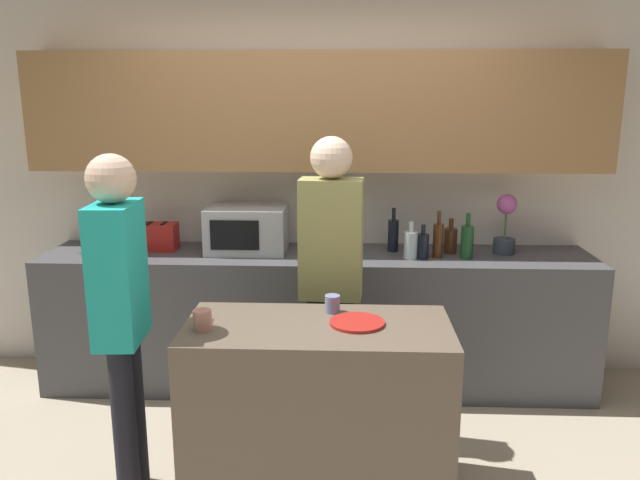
{
  "coord_description": "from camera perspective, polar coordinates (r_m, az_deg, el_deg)",
  "views": [
    {
      "loc": [
        0.19,
        -2.57,
        1.94
      ],
      "look_at": [
        0.06,
        0.43,
        1.23
      ],
      "focal_mm": 35.0,
      "sensor_mm": 36.0,
      "label": 1
    }
  ],
  "objects": [
    {
      "name": "person_center",
      "position": [
        3.03,
        -17.8,
        -5.37
      ],
      "size": [
        0.22,
        0.35,
        1.68
      ],
      "rotation": [
        0.0,
        0.0,
        -1.5
      ],
      "color": "black",
      "rests_on": "ground_plane"
    },
    {
      "name": "bottle_1",
      "position": [
        4.0,
        8.29,
        -0.41
      ],
      "size": [
        0.09,
        0.09,
        0.24
      ],
      "color": "silver",
      "rests_on": "back_counter"
    },
    {
      "name": "bottle_5",
      "position": [
        4.07,
        13.29,
        -0.1
      ],
      "size": [
        0.08,
        0.08,
        0.29
      ],
      "color": "#194723",
      "rests_on": "back_counter"
    },
    {
      "name": "cup_0",
      "position": [
        2.92,
        -10.7,
        -7.21
      ],
      "size": [
        0.09,
        0.09,
        0.09
      ],
      "color": "tan",
      "rests_on": "kitchen_island"
    },
    {
      "name": "bottle_3",
      "position": [
        4.05,
        10.74,
        0.03
      ],
      "size": [
        0.07,
        0.07,
        0.3
      ],
      "color": "#472814",
      "rests_on": "back_counter"
    },
    {
      "name": "plate_on_island",
      "position": [
        2.96,
        3.41,
        -7.55
      ],
      "size": [
        0.26,
        0.26,
        0.01
      ],
      "color": "red",
      "rests_on": "kitchen_island"
    },
    {
      "name": "back_wall",
      "position": [
        4.25,
        -0.14,
        7.81
      ],
      "size": [
        6.4,
        0.4,
        2.7
      ],
      "color": "silver",
      "rests_on": "ground_plane"
    },
    {
      "name": "potted_plant",
      "position": [
        4.23,
        16.6,
        1.41
      ],
      "size": [
        0.14,
        0.14,
        0.4
      ],
      "color": "#333D4C",
      "rests_on": "back_counter"
    },
    {
      "name": "cup_1",
      "position": [
        3.1,
        1.14,
        -5.86
      ],
      "size": [
        0.08,
        0.08,
        0.09
      ],
      "color": "#7781AD",
      "rests_on": "kitchen_island"
    },
    {
      "name": "toaster",
      "position": [
        4.32,
        -14.66,
        0.29
      ],
      "size": [
        0.26,
        0.16,
        0.18
      ],
      "color": "#B21E19",
      "rests_on": "back_counter"
    },
    {
      "name": "kitchen_island",
      "position": [
        3.13,
        -0.21,
        -15.32
      ],
      "size": [
        1.26,
        0.6,
        0.88
      ],
      "color": "brown",
      "rests_on": "ground_plane"
    },
    {
      "name": "bottle_0",
      "position": [
        4.17,
        6.71,
        0.48
      ],
      "size": [
        0.07,
        0.07,
        0.29
      ],
      "color": "black",
      "rests_on": "back_counter"
    },
    {
      "name": "bottle_4",
      "position": [
        4.18,
        11.84,
        0.01
      ],
      "size": [
        0.09,
        0.09,
        0.23
      ],
      "color": "#472814",
      "rests_on": "back_counter"
    },
    {
      "name": "microwave",
      "position": [
        4.17,
        -6.69,
        1.01
      ],
      "size": [
        0.52,
        0.39,
        0.3
      ],
      "color": "#B7BABC",
      "rests_on": "back_counter"
    },
    {
      "name": "bottle_2",
      "position": [
        4.01,
        9.38,
        -0.51
      ],
      "size": [
        0.08,
        0.08,
        0.22
      ],
      "color": "black",
      "rests_on": "back_counter"
    },
    {
      "name": "person_left",
      "position": [
        3.43,
        1.0,
        -2.1
      ],
      "size": [
        0.35,
        0.23,
        1.72
      ],
      "rotation": [
        0.0,
        0.0,
        -3.22
      ],
      "color": "black",
      "rests_on": "ground_plane"
    },
    {
      "name": "back_counter",
      "position": [
        4.23,
        -0.3,
        -7.27
      ],
      "size": [
        3.6,
        0.62,
        0.91
      ],
      "color": "#4C4C51",
      "rests_on": "ground_plane"
    }
  ]
}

